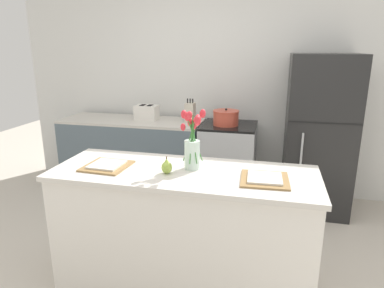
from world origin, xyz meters
The scene contains 13 objects.
ground_plane centered at (0.00, 0.00, 0.00)m, with size 10.00×10.00×0.00m, color beige.
back_wall centered at (0.00, 2.00, 1.35)m, with size 5.20×0.08×2.70m.
kitchen_island centered at (0.00, 0.00, 0.46)m, with size 1.80×0.66×0.92m.
back_counter centered at (-1.06, 1.60, 0.45)m, with size 1.68×0.60×0.90m.
stove_range centered at (0.10, 1.60, 0.45)m, with size 0.60×0.61×0.90m.
refrigerator centered at (1.05, 1.60, 0.83)m, with size 0.68×0.67×1.67m.
flower_vase centered at (0.05, 0.06, 1.10)m, with size 0.17×0.15×0.42m.
pear_figurine centered at (-0.10, -0.07, 0.97)m, with size 0.07×0.07×0.12m.
plate_setting_left centered at (-0.54, -0.05, 0.93)m, with size 0.31×0.31×0.02m.
plate_setting_right centered at (0.54, -0.05, 0.93)m, with size 0.31×0.31×0.02m.
toaster centered at (-0.88, 1.64, 0.99)m, with size 0.28×0.18×0.17m.
cooking_pot centered at (0.07, 1.57, 0.98)m, with size 0.29×0.29×0.19m.
knife_block centered at (-0.35, 1.62, 1.01)m, with size 0.10×0.14×0.27m.
Camera 1 is at (0.56, -2.10, 1.73)m, focal length 32.00 mm.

